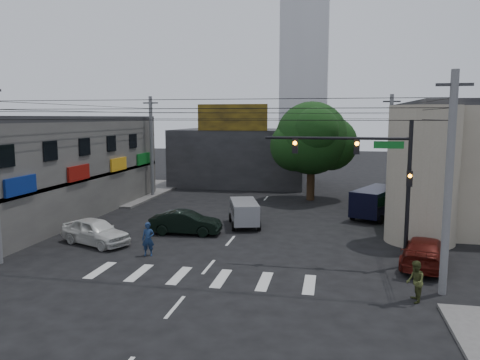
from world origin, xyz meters
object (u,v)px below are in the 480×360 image
(utility_pole_far_left, at_px, (152,147))
(maroon_sedan, at_px, (425,252))
(white_compact, at_px, (95,231))
(navy_van, at_px, (376,203))
(pedestrian_olive, at_px, (415,282))
(traffic_gantry, at_px, (373,169))
(traffic_officer, at_px, (148,239))
(utility_pole_far_right, at_px, (390,150))
(dark_sedan, at_px, (186,222))
(street_tree, at_px, (312,138))
(silver_minivan, at_px, (244,214))
(utility_pole_near_right, at_px, (449,185))

(utility_pole_far_left, relative_size, maroon_sedan, 1.71)
(white_compact, height_order, navy_van, navy_van)
(white_compact, height_order, pedestrian_olive, pedestrian_olive)
(traffic_gantry, bearing_deg, traffic_officer, -176.16)
(utility_pole_far_right, bearing_deg, traffic_gantry, -98.94)
(maroon_sedan, height_order, navy_van, navy_van)
(utility_pole_far_left, height_order, dark_sedan, utility_pole_far_left)
(navy_van, bearing_deg, utility_pole_far_left, 98.73)
(utility_pole_far_left, height_order, pedestrian_olive, utility_pole_far_left)
(traffic_officer, bearing_deg, dark_sedan, 72.96)
(utility_pole_far_left, height_order, traffic_officer, utility_pole_far_left)
(dark_sedan, xyz_separation_m, pedestrian_olive, (12.35, -8.74, 0.11))
(white_compact, bearing_deg, street_tree, -11.35)
(white_compact, bearing_deg, pedestrian_olive, -85.47)
(maroon_sedan, xyz_separation_m, navy_van, (-1.37, 11.25, 0.35))
(dark_sedan, height_order, traffic_officer, traffic_officer)
(traffic_gantry, xyz_separation_m, utility_pole_far_left, (-18.32, 17.00, -0.23))
(navy_van, bearing_deg, traffic_officer, 158.41)
(maroon_sedan, bearing_deg, utility_pole_far_left, -24.33)
(dark_sedan, bearing_deg, street_tree, -29.80)
(utility_pole_far_left, relative_size, silver_minivan, 2.16)
(silver_minivan, bearing_deg, street_tree, -35.75)
(dark_sedan, bearing_deg, navy_van, -61.44)
(maroon_sedan, height_order, silver_minivan, silver_minivan)
(traffic_gantry, bearing_deg, pedestrian_olive, -73.27)
(maroon_sedan, bearing_deg, navy_van, -68.72)
(utility_pole_far_right, distance_m, pedestrian_olive, 22.00)
(street_tree, distance_m, traffic_officer, 20.78)
(traffic_gantry, distance_m, utility_pole_far_left, 25.00)
(navy_van, height_order, traffic_officer, navy_van)
(utility_pole_far_right, xyz_separation_m, navy_van, (-1.42, -5.50, -3.52))
(maroon_sedan, xyz_separation_m, traffic_officer, (-14.09, -1.03, 0.17))
(utility_pole_far_left, bearing_deg, traffic_officer, -68.90)
(pedestrian_olive, bearing_deg, maroon_sedan, 163.71)
(white_compact, height_order, silver_minivan, silver_minivan)
(maroon_sedan, bearing_deg, utility_pole_far_right, -75.86)
(navy_van, bearing_deg, utility_pole_near_right, -150.15)
(traffic_gantry, height_order, silver_minivan, traffic_gantry)
(traffic_gantry, height_order, pedestrian_olive, traffic_gantry)
(utility_pole_far_left, xyz_separation_m, utility_pole_far_right, (21.00, 0.00, 0.00))
(white_compact, bearing_deg, dark_sedan, -30.17)
(utility_pole_near_right, bearing_deg, white_compact, 166.72)
(silver_minivan, height_order, traffic_officer, traffic_officer)
(white_compact, height_order, traffic_officer, traffic_officer)
(pedestrian_olive, bearing_deg, street_tree, -169.16)
(maroon_sedan, relative_size, traffic_officer, 2.98)
(utility_pole_far_left, distance_m, silver_minivan, 15.09)
(silver_minivan, bearing_deg, traffic_gantry, -148.16)
(utility_pole_near_right, height_order, traffic_officer, utility_pole_near_right)
(utility_pole_near_right, height_order, utility_pole_far_left, same)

